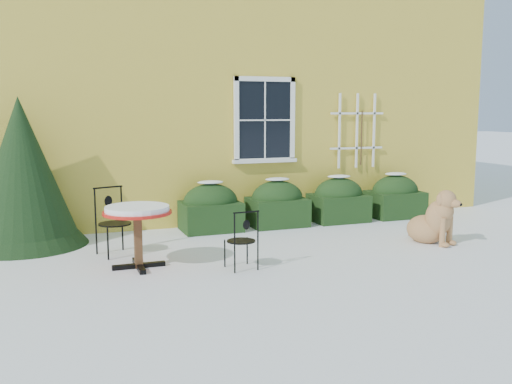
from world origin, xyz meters
name	(u,v)px	position (x,y,z in m)	size (l,w,h in m)	color
ground	(280,264)	(0.00, 0.00, 0.00)	(80.00, 80.00, 0.00)	white
house	(172,67)	(0.00, 7.00, 3.22)	(12.40, 8.40, 6.40)	yellow
hedge_row	(308,203)	(1.65, 2.55, 0.40)	(4.95, 0.80, 0.91)	black
evergreen_shrub	(23,186)	(-3.42, 2.49, 0.96)	(1.97, 1.97, 2.38)	black
bistro_table	(137,216)	(-1.91, 0.51, 0.72)	(0.94, 0.94, 0.87)	black
patio_chair_near	(242,240)	(-0.59, -0.05, 0.41)	(0.40, 0.40, 0.83)	black
patio_chair_far	(114,221)	(-2.14, 1.40, 0.51)	(0.57, 0.56, 1.02)	black
dog	(434,221)	(2.84, 0.31, 0.37)	(0.78, 1.03, 0.93)	tan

